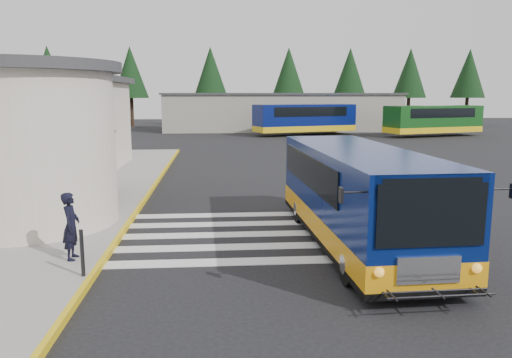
{
  "coord_description": "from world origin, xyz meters",
  "views": [
    {
      "loc": [
        -1.3,
        -14.77,
        4.0
      ],
      "look_at": [
        -0.18,
        -0.5,
        1.58
      ],
      "focal_mm": 35.0,
      "sensor_mm": 36.0,
      "label": 1
    }
  ],
  "objects": [
    {
      "name": "far_bus_a",
      "position": [
        7.47,
        34.83,
        1.72
      ],
      "size": [
        10.62,
        5.83,
        2.64
      ],
      "rotation": [
        0.0,
        0.0,
        1.88
      ],
      "color": "#071252",
      "rests_on": "ground"
    },
    {
      "name": "far_bus_b",
      "position": [
        19.75,
        32.52,
        1.66
      ],
      "size": [
        10.28,
        5.57,
        2.55
      ],
      "rotation": [
        0.0,
        0.0,
        1.87
      ],
      "color": "#114315",
      "rests_on": "ground"
    },
    {
      "name": "curb_strip",
      "position": [
        -4.05,
        4.0,
        0.08
      ],
      "size": [
        0.12,
        34.0,
        0.16
      ],
      "primitive_type": "cube",
      "color": "gold",
      "rests_on": "ground"
    },
    {
      "name": "depot_building",
      "position": [
        6.0,
        42.0,
        2.11
      ],
      "size": [
        26.4,
        8.4,
        4.2
      ],
      "color": "gray",
      "rests_on": "ground"
    },
    {
      "name": "tree_line",
      "position": [
        6.29,
        50.0,
        6.77
      ],
      "size": [
        58.4,
        4.4,
        10.0
      ],
      "color": "black",
      "rests_on": "ground"
    },
    {
      "name": "bollard",
      "position": [
        -4.2,
        -4.28,
        0.66
      ],
      "size": [
        0.08,
        0.08,
        1.03
      ],
      "primitive_type": "cylinder",
      "color": "black",
      "rests_on": "sidewalk"
    },
    {
      "name": "transit_bus",
      "position": [
        2.42,
        -2.01,
        1.24
      ],
      "size": [
        3.36,
        9.3,
        2.6
      ],
      "rotation": [
        0.0,
        0.0,
        0.04
      ],
      "color": "#071652",
      "rests_on": "ground"
    },
    {
      "name": "ground",
      "position": [
        0.0,
        0.0,
        0.0
      ],
      "size": [
        140.0,
        140.0,
        0.0
      ],
      "primitive_type": "plane",
      "color": "black",
      "rests_on": "ground"
    },
    {
      "name": "crosswalk",
      "position": [
        -0.5,
        -0.8,
        0.01
      ],
      "size": [
        8.0,
        5.35,
        0.01
      ],
      "color": "silver",
      "rests_on": "ground"
    },
    {
      "name": "pedestrian_a",
      "position": [
        -4.75,
        -3.1,
        0.95
      ],
      "size": [
        0.4,
        0.59,
        1.61
      ],
      "primitive_type": "imported",
      "rotation": [
        0.0,
        0.0,
        1.59
      ],
      "color": "black",
      "rests_on": "sidewalk"
    },
    {
      "name": "sidewalk",
      "position": [
        -9.0,
        4.0,
        0.07
      ],
      "size": [
        10.0,
        34.0,
        0.15
      ],
      "primitive_type": "cube",
      "color": "gray",
      "rests_on": "ground"
    }
  ]
}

